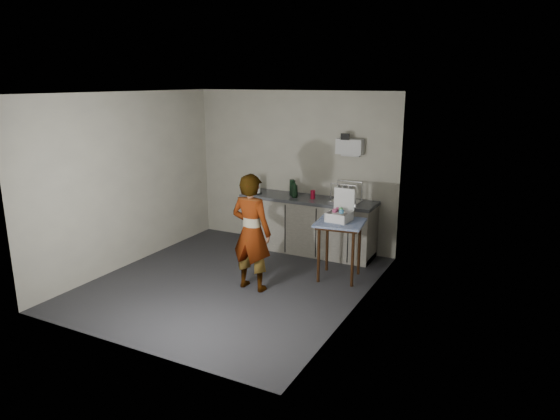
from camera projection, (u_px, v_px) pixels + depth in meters
The scene contains 15 objects.
ground at pixel (232, 282), 7.01m from camera, with size 4.00×4.00×0.00m, color #242429.
wall_back at pixel (294, 169), 8.40m from camera, with size 3.60×0.02×2.60m, color beige.
wall_right at pixel (357, 207), 5.89m from camera, with size 0.02×4.00×2.60m, color beige.
wall_left at pixel (129, 180), 7.48m from camera, with size 0.02×4.00×2.60m, color beige.
ceiling at pixel (227, 93), 6.36m from camera, with size 3.60×4.00×0.01m, color white.
kitchen_counter at pixel (308, 226), 8.19m from camera, with size 2.24×0.62×0.91m.
wall_shelf at pixel (350, 147), 7.78m from camera, with size 0.42×0.18×0.37m.
side_table at pixel (340, 229), 6.99m from camera, with size 0.73×0.73×0.84m.
standing_man at pixel (251, 232), 6.62m from camera, with size 0.58×0.38×1.59m, color #B2A593.
soap_bottle at pixel (295, 189), 8.06m from camera, with size 0.11×0.11×0.28m, color black.
soda_can at pixel (313, 194), 7.99m from camera, with size 0.07×0.07×0.14m, color red.
dark_bottle at pixel (292, 187), 8.22m from camera, with size 0.08×0.08×0.27m, color black.
paper_towel at pixel (257, 186), 8.34m from camera, with size 0.16×0.16×0.29m.
dish_rack at pixel (346, 197), 7.78m from camera, with size 0.45×0.34×0.31m.
bakery_box at pixel (340, 214), 6.99m from camera, with size 0.33×0.34×0.44m.
Camera 1 is at (3.59, -5.50, 2.75)m, focal length 32.00 mm.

